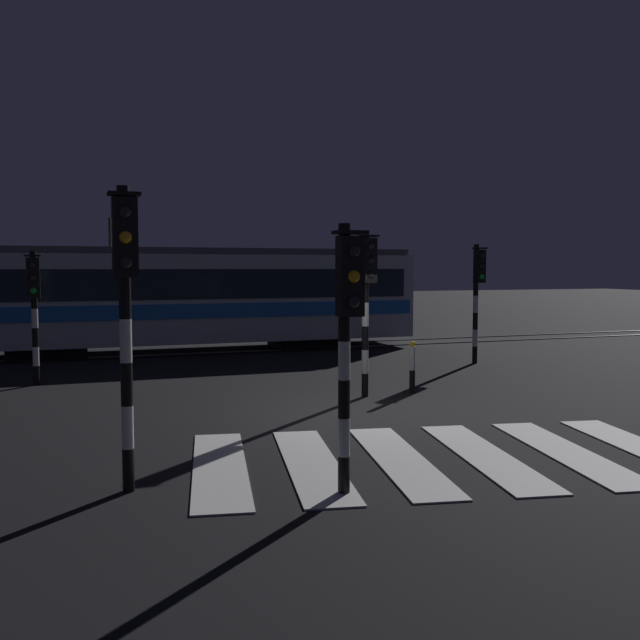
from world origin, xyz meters
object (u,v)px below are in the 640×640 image
at_px(traffic_light_median_centre, 367,288).
at_px(bollard_island_edge, 412,367).
at_px(traffic_light_corner_near_left, 125,292).
at_px(traffic_light_corner_far_left, 34,297).
at_px(traffic_light_kerb_mid_left, 347,318).
at_px(traffic_light_corner_far_right, 478,285).
at_px(tram, 185,296).

bearing_deg(traffic_light_median_centre, bollard_island_edge, 3.01).
relative_size(traffic_light_corner_near_left, bollard_island_edge, 3.22).
xyz_separation_m(traffic_light_corner_near_left, bollard_island_edge, (6.15, 4.70, -1.80)).
bearing_deg(traffic_light_median_centre, traffic_light_corner_far_left, 148.71).
bearing_deg(traffic_light_corner_near_left, traffic_light_corner_far_left, 98.66).
bearing_deg(traffic_light_median_centre, traffic_light_corner_near_left, -137.60).
distance_m(traffic_light_corner_near_left, traffic_light_kerb_mid_left, 2.57).
xyz_separation_m(traffic_light_corner_far_left, traffic_light_corner_far_right, (11.28, -0.28, 0.18)).
bearing_deg(tram, bollard_island_edge, -70.40).
height_order(traffic_light_corner_near_left, traffic_light_kerb_mid_left, traffic_light_corner_near_left).
bearing_deg(tram, traffic_light_median_centre, -76.61).
bearing_deg(traffic_light_corner_far_left, traffic_light_median_centre, -31.29).
relative_size(traffic_light_median_centre, tram, 0.23).
height_order(traffic_light_corner_far_left, bollard_island_edge, traffic_light_corner_far_left).
xyz_separation_m(traffic_light_corner_near_left, traffic_light_median_centre, (5.09, 4.64, -0.13)).
bearing_deg(traffic_light_corner_near_left, traffic_light_kerb_mid_left, -22.51).
bearing_deg(traffic_light_corner_far_left, traffic_light_corner_far_right, -1.42).
bearing_deg(traffic_light_corner_far_left, bollard_island_edge, -27.17).
height_order(traffic_light_corner_far_left, traffic_light_kerb_mid_left, traffic_light_kerb_mid_left).
distance_m(traffic_light_corner_far_right, tram, 9.04).
relative_size(traffic_light_corner_near_left, traffic_light_kerb_mid_left, 1.14).
xyz_separation_m(traffic_light_corner_far_left, bollard_island_edge, (7.45, -3.82, -1.43)).
distance_m(traffic_light_kerb_mid_left, traffic_light_median_centre, 6.25).
relative_size(traffic_light_corner_far_left, traffic_light_median_centre, 0.89).
distance_m(traffic_light_corner_far_left, bollard_island_edge, 8.50).
xyz_separation_m(traffic_light_median_centre, tram, (-2.19, 9.20, -0.49)).
distance_m(traffic_light_corner_far_right, traffic_light_median_centre, 6.08).
relative_size(traffic_light_corner_near_left, traffic_light_median_centre, 1.06).
bearing_deg(tram, traffic_light_corner_near_left, -101.81).
height_order(traffic_light_kerb_mid_left, tram, tram).
height_order(traffic_light_corner_far_right, traffic_light_kerb_mid_left, traffic_light_corner_far_right).
bearing_deg(traffic_light_median_centre, tram, 103.39).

